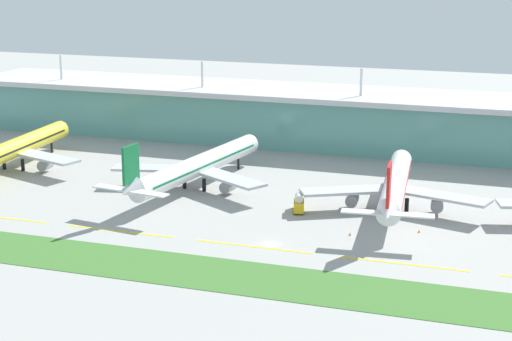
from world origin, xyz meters
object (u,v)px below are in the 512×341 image
at_px(airliner_near_middle, 197,166).
at_px(airliner_far_middle, 395,186).
at_px(airliner_nearest, 15,148).
at_px(safety_cone_left_wingtip, 419,231).
at_px(fuel_truck, 299,203).
at_px(safety_cone_nose_front, 350,234).

height_order(airliner_near_middle, airliner_far_middle, same).
height_order(airliner_nearest, airliner_far_middle, same).
height_order(airliner_nearest, safety_cone_left_wingtip, airliner_nearest).
bearing_deg(airliner_nearest, fuel_truck, -8.65).
height_order(airliner_near_middle, safety_cone_left_wingtip, airliner_near_middle).
distance_m(airliner_nearest, fuel_truck, 95.38).
distance_m(airliner_near_middle, safety_cone_nose_front, 56.39).
height_order(fuel_truck, safety_cone_left_wingtip, fuel_truck).
bearing_deg(safety_cone_left_wingtip, fuel_truck, 167.88).
bearing_deg(fuel_truck, airliner_nearest, 171.35).
height_order(airliner_far_middle, safety_cone_left_wingtip, airliner_far_middle).
distance_m(airliner_near_middle, fuel_truck, 35.41).
distance_m(airliner_near_middle, safety_cone_left_wingtip, 67.72).
bearing_deg(safety_cone_left_wingtip, airliner_far_middle, 117.90).
distance_m(fuel_truck, safety_cone_nose_front, 21.87).
bearing_deg(airliner_near_middle, airliner_nearest, 177.61).
height_order(airliner_nearest, safety_cone_nose_front, airliner_nearest).
bearing_deg(airliner_nearest, airliner_near_middle, -2.39).
relative_size(fuel_truck, safety_cone_nose_front, 10.91).
xyz_separation_m(airliner_near_middle, airliner_far_middle, (56.05, -1.99, -0.01)).
height_order(airliner_nearest, fuel_truck, airliner_nearest).
bearing_deg(airliner_near_middle, fuel_truck, -19.56).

